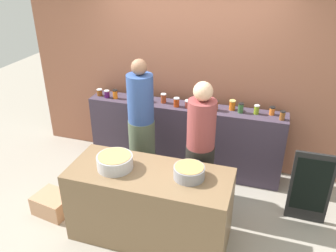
% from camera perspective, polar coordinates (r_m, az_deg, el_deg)
% --- Properties ---
extents(ground, '(12.00, 12.00, 0.00)m').
position_cam_1_polar(ground, '(4.31, -1.43, -14.62)').
color(ground, '#9C9486').
extents(storefront_wall, '(4.80, 0.12, 3.00)m').
position_cam_1_polar(storefront_wall, '(4.82, 3.96, 10.48)').
color(storefront_wall, '#9F6149').
rests_on(storefront_wall, ground).
extents(display_shelf, '(2.70, 0.36, 1.00)m').
position_cam_1_polar(display_shelf, '(4.89, 2.62, -1.98)').
color(display_shelf, '#3F3445').
rests_on(display_shelf, ground).
extents(prep_table, '(1.70, 0.70, 0.83)m').
position_cam_1_polar(prep_table, '(3.83, -2.97, -12.78)').
color(prep_table, brown).
rests_on(prep_table, ground).
extents(preserve_jar_0, '(0.08, 0.08, 0.10)m').
position_cam_1_polar(preserve_jar_0, '(5.07, -11.17, 5.46)').
color(preserve_jar_0, brown).
rests_on(preserve_jar_0, display_shelf).
extents(preserve_jar_1, '(0.08, 0.08, 0.11)m').
position_cam_1_polar(preserve_jar_1, '(4.98, -10.00, 5.22)').
color(preserve_jar_1, '#45114C').
rests_on(preserve_jar_1, display_shelf).
extents(preserve_jar_2, '(0.07, 0.07, 0.13)m').
position_cam_1_polar(preserve_jar_2, '(4.93, -8.68, 5.22)').
color(preserve_jar_2, orange).
rests_on(preserve_jar_2, display_shelf).
extents(preserve_jar_3, '(0.07, 0.07, 0.12)m').
position_cam_1_polar(preserve_jar_3, '(4.89, -6.00, 5.14)').
color(preserve_jar_3, '#B53722').
rests_on(preserve_jar_3, display_shelf).
extents(preserve_jar_4, '(0.09, 0.09, 0.12)m').
position_cam_1_polar(preserve_jar_4, '(4.87, -4.79, 5.08)').
color(preserve_jar_4, '#214932').
rests_on(preserve_jar_4, display_shelf).
extents(preserve_jar_5, '(0.08, 0.08, 0.12)m').
position_cam_1_polar(preserve_jar_5, '(4.79, -3.81, 4.78)').
color(preserve_jar_5, orange).
rests_on(preserve_jar_5, display_shelf).
extents(preserve_jar_6, '(0.08, 0.08, 0.13)m').
position_cam_1_polar(preserve_jar_6, '(4.73, -0.74, 4.58)').
color(preserve_jar_6, '#8F381B').
rests_on(preserve_jar_6, display_shelf).
extents(preserve_jar_7, '(0.08, 0.08, 0.12)m').
position_cam_1_polar(preserve_jar_7, '(4.61, 1.40, 3.93)').
color(preserve_jar_7, '#B03711').
rests_on(preserve_jar_7, display_shelf).
extents(preserve_jar_8, '(0.09, 0.09, 0.10)m').
position_cam_1_polar(preserve_jar_8, '(4.59, 3.31, 3.65)').
color(preserve_jar_8, maroon).
rests_on(preserve_jar_8, display_shelf).
extents(preserve_jar_9, '(0.08, 0.08, 0.11)m').
position_cam_1_polar(preserve_jar_9, '(4.60, 5.67, 3.68)').
color(preserve_jar_9, olive).
rests_on(preserve_jar_9, display_shelf).
extents(preserve_jar_10, '(0.09, 0.09, 0.14)m').
position_cam_1_polar(preserve_jar_10, '(4.53, 7.68, 3.40)').
color(preserve_jar_10, '#8D3C0F').
rests_on(preserve_jar_10, display_shelf).
extents(preserve_jar_11, '(0.08, 0.08, 0.13)m').
position_cam_1_polar(preserve_jar_11, '(4.59, 10.53, 3.41)').
color(preserve_jar_11, '#CF5D14').
rests_on(preserve_jar_11, display_shelf).
extents(preserve_jar_12, '(0.07, 0.07, 0.13)m').
position_cam_1_polar(preserve_jar_12, '(4.53, 11.87, 2.93)').
color(preserve_jar_12, '#2F572A').
rests_on(preserve_jar_12, display_shelf).
extents(preserve_jar_13, '(0.07, 0.07, 0.12)m').
position_cam_1_polar(preserve_jar_13, '(4.54, 14.36, 2.64)').
color(preserve_jar_13, olive).
rests_on(preserve_jar_13, display_shelf).
extents(preserve_jar_14, '(0.07, 0.07, 0.11)m').
position_cam_1_polar(preserve_jar_14, '(4.57, 16.75, 2.42)').
color(preserve_jar_14, orange).
rests_on(preserve_jar_14, display_shelf).
extents(preserve_jar_15, '(0.07, 0.07, 0.11)m').
position_cam_1_polar(preserve_jar_15, '(4.47, 18.30, 1.65)').
color(preserve_jar_15, brown).
rests_on(preserve_jar_15, display_shelf).
extents(cooking_pot_left, '(0.37, 0.37, 0.15)m').
position_cam_1_polar(cooking_pot_left, '(3.65, -8.73, -5.84)').
color(cooking_pot_left, '#B7B7BC').
rests_on(cooking_pot_left, prep_table).
extents(cooking_pot_center, '(0.31, 0.31, 0.13)m').
position_cam_1_polar(cooking_pot_center, '(3.47, 3.49, -7.58)').
color(cooking_pot_center, gray).
rests_on(cooking_pot_center, prep_table).
extents(cook_with_tongs, '(0.33, 0.33, 1.75)m').
position_cam_1_polar(cook_with_tongs, '(4.39, -4.35, -1.10)').
color(cook_with_tongs, '#4E5B45').
rests_on(cook_with_tongs, ground).
extents(cook_in_cap, '(0.33, 0.33, 1.66)m').
position_cam_1_polar(cook_in_cap, '(3.97, 5.27, -5.07)').
color(cook_in_cap, black).
rests_on(cook_in_cap, ground).
extents(bread_crate, '(0.48, 0.41, 0.24)m').
position_cam_1_polar(bread_crate, '(4.52, -18.33, -12.02)').
color(bread_crate, tan).
rests_on(bread_crate, ground).
extents(chalkboard_sign, '(0.45, 0.05, 0.90)m').
position_cam_1_polar(chalkboard_sign, '(4.30, 22.35, -9.37)').
color(chalkboard_sign, black).
rests_on(chalkboard_sign, ground).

